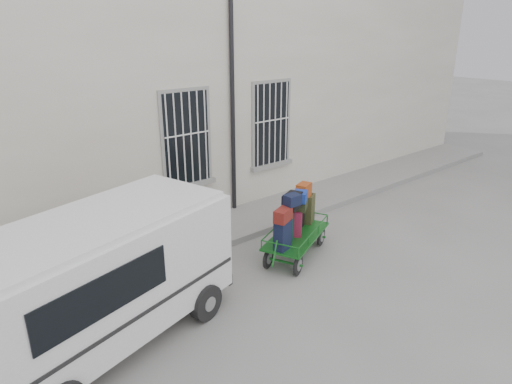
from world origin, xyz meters
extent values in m
plane|color=slate|center=(0.00, 0.00, 0.00)|extent=(80.00, 80.00, 0.00)
cube|color=beige|center=(0.00, 5.50, 3.00)|extent=(24.00, 5.00, 6.00)
cylinder|color=black|center=(0.95, 2.92, 2.80)|extent=(0.11, 0.11, 5.60)
cube|color=black|center=(-0.40, 2.98, 2.25)|extent=(1.20, 0.08, 2.20)
cube|color=gray|center=(-0.40, 2.96, 1.09)|extent=(1.45, 0.22, 0.12)
cube|color=black|center=(2.30, 2.98, 2.25)|extent=(1.20, 0.08, 2.20)
cube|color=gray|center=(2.30, 2.96, 1.09)|extent=(1.45, 0.22, 0.12)
cube|color=gray|center=(0.00, 2.20, 0.07)|extent=(24.00, 1.70, 0.15)
cylinder|color=black|center=(-0.05, -0.51, 0.22)|extent=(0.42, 0.23, 0.44)
cylinder|color=gray|center=(-0.05, -0.51, 0.22)|extent=(0.25, 0.17, 0.24)
cylinder|color=black|center=(-0.32, 0.10, 0.22)|extent=(0.42, 0.23, 0.44)
cylinder|color=gray|center=(-0.32, 0.10, 0.22)|extent=(0.25, 0.17, 0.24)
cylinder|color=black|center=(1.30, 0.10, 0.22)|extent=(0.42, 0.23, 0.44)
cylinder|color=gray|center=(1.30, 0.10, 0.22)|extent=(0.25, 0.17, 0.24)
cylinder|color=black|center=(1.03, 0.71, 0.22)|extent=(0.42, 0.23, 0.44)
cylinder|color=gray|center=(1.03, 0.71, 0.22)|extent=(0.25, 0.17, 0.24)
cube|color=#16601D|center=(0.49, 0.10, 0.48)|extent=(2.11, 1.59, 0.04)
cylinder|color=#16601D|center=(-0.58, -0.39, 0.61)|extent=(0.24, 0.14, 0.49)
cube|color=black|center=(-0.19, -0.18, 0.81)|extent=(0.41, 0.32, 0.61)
cube|color=black|center=(-0.19, -0.18, 1.13)|extent=(0.18, 0.16, 0.03)
cube|color=black|center=(0.13, 0.02, 0.86)|extent=(0.44, 0.40, 0.72)
cube|color=black|center=(0.13, 0.02, 1.24)|extent=(0.18, 0.16, 0.03)
cube|color=maroon|center=(0.51, 0.11, 0.79)|extent=(0.37, 0.36, 0.57)
cube|color=black|center=(0.51, 0.11, 1.08)|extent=(0.16, 0.14, 0.03)
cube|color=black|center=(0.77, 0.37, 0.78)|extent=(0.43, 0.34, 0.55)
cube|color=black|center=(0.77, 0.37, 1.07)|extent=(0.18, 0.16, 0.03)
cube|color=#2E3118|center=(1.20, 0.43, 0.83)|extent=(0.42, 0.36, 0.66)
cube|color=black|center=(1.20, 0.43, 1.18)|extent=(0.18, 0.16, 0.03)
cube|color=#5B1213|center=(-0.18, -0.18, 1.24)|extent=(0.49, 0.38, 0.25)
cube|color=black|center=(0.25, 0.01, 1.38)|extent=(0.54, 0.44, 0.31)
cube|color=black|center=(0.63, 0.14, 1.17)|extent=(0.49, 0.45, 0.23)
cube|color=brown|center=(1.02, 0.43, 1.32)|extent=(0.42, 0.35, 0.31)
cube|color=black|center=(0.12, -0.13, 1.48)|extent=(0.32, 0.25, 0.22)
cube|color=navy|center=(0.54, 0.07, 1.39)|extent=(0.43, 0.42, 0.21)
cube|color=silver|center=(-3.86, -0.06, 1.21)|extent=(4.48, 2.82, 1.70)
cube|color=silver|center=(-3.86, -0.06, 2.10)|extent=(4.26, 2.63, 0.09)
cube|color=black|center=(-4.17, -1.08, 1.49)|extent=(2.01, 0.58, 0.59)
cube|color=black|center=(-1.84, 0.49, 1.49)|extent=(0.38, 1.29, 0.52)
cube|color=black|center=(-1.85, 0.48, 0.41)|extent=(0.55, 1.71, 0.21)
cube|color=white|center=(-1.82, 0.49, 0.62)|extent=(0.13, 0.39, 0.11)
cylinder|color=black|center=(-2.31, -0.54, 0.32)|extent=(0.67, 0.37, 0.64)
cylinder|color=black|center=(-2.76, 1.14, 0.32)|extent=(0.67, 0.37, 0.64)
camera|label=1|loc=(-5.93, -6.21, 4.75)|focal=32.00mm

